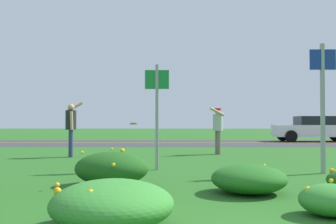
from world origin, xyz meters
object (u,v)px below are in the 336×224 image
(sign_post_by_roadside, at_px, (323,95))
(person_thrower_dark_shirt, at_px, (71,125))
(frisbee_orange, at_px, (134,124))
(car_white_center_left, at_px, (314,129))
(person_catcher_red_cap_gray_shirt, at_px, (218,126))
(sign_post_near_path, at_px, (157,106))

(sign_post_by_roadside, bearing_deg, person_thrower_dark_shirt, 147.14)
(sign_post_by_roadside, bearing_deg, frisbee_orange, 134.23)
(sign_post_by_roadside, xyz_separation_m, car_white_center_left, (4.83, 14.90, -0.95))
(frisbee_orange, bearing_deg, person_catcher_red_cap_gray_shirt, 13.95)
(frisbee_orange, bearing_deg, sign_post_near_path, -77.02)
(frisbee_orange, bearing_deg, sign_post_by_roadside, -45.77)
(car_white_center_left, bearing_deg, person_thrower_dark_shirt, -136.58)
(frisbee_orange, xyz_separation_m, car_white_center_left, (9.37, 10.24, -0.32))
(car_white_center_left, bearing_deg, frisbee_orange, -132.47)
(sign_post_near_path, bearing_deg, person_thrower_dark_shirt, 129.03)
(person_catcher_red_cap_gray_shirt, distance_m, frisbee_orange, 2.93)
(person_catcher_red_cap_gray_shirt, relative_size, car_white_center_left, 0.36)
(sign_post_near_path, relative_size, person_catcher_red_cap_gray_shirt, 1.51)
(sign_post_by_roadside, distance_m, frisbee_orange, 6.54)
(sign_post_by_roadside, distance_m, person_catcher_red_cap_gray_shirt, 5.68)
(person_catcher_red_cap_gray_shirt, bearing_deg, car_white_center_left, 55.60)
(sign_post_by_roadside, relative_size, frisbee_orange, 10.53)
(person_catcher_red_cap_gray_shirt, bearing_deg, frisbee_orange, -166.05)
(person_catcher_red_cap_gray_shirt, bearing_deg, sign_post_by_roadside, -72.47)
(person_catcher_red_cap_gray_shirt, xyz_separation_m, frisbee_orange, (-2.85, -0.71, 0.09))
(sign_post_near_path, distance_m, person_thrower_dark_shirt, 4.59)
(sign_post_near_path, height_order, person_catcher_red_cap_gray_shirt, sign_post_near_path)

